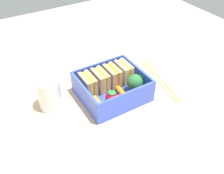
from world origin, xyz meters
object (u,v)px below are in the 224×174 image
(sandwich_center_left, at_px, (100,80))
(drinking_glass, at_px, (49,94))
(sandwich_center_right, at_px, (124,72))
(strawberry_far_left, at_px, (112,97))
(folded_napkin, at_px, (137,138))
(broccoli_floret, at_px, (135,82))
(chopstick_pair, at_px, (159,79))
(carrot_stick_far_left, at_px, (98,103))
(sandwich_center, at_px, (112,76))
(sandwich_left, at_px, (88,85))
(carrot_stick_left, at_px, (122,93))

(sandwich_center_left, bearing_deg, drinking_glass, 172.93)
(drinking_glass, bearing_deg, sandwich_center_right, -4.59)
(strawberry_far_left, height_order, folded_napkin, strawberry_far_left)
(sandwich_center_left, bearing_deg, broccoli_floret, -39.59)
(broccoli_floret, bearing_deg, chopstick_pair, 9.35)
(carrot_stick_far_left, distance_m, drinking_glass, 0.11)
(sandwich_center, bearing_deg, drinking_glass, 174.44)
(sandwich_left, relative_size, strawberry_far_left, 1.49)
(sandwich_center_right, bearing_deg, carrot_stick_far_left, -153.97)
(chopstick_pair, bearing_deg, sandwich_center, 163.08)
(strawberry_far_left, bearing_deg, sandwich_center_right, 39.92)
(strawberry_far_left, xyz_separation_m, broccoli_floret, (0.07, 0.01, 0.01))
(carrot_stick_far_left, xyz_separation_m, broccoli_floret, (0.10, -0.00, 0.02))
(carrot_stick_left, bearing_deg, strawberry_far_left, -164.86)
(carrot_stick_far_left, distance_m, carrot_stick_left, 0.07)
(sandwich_center_right, height_order, folded_napkin, sandwich_center_right)
(sandwich_center_left, height_order, carrot_stick_left, sandwich_center_left)
(carrot_stick_far_left, bearing_deg, sandwich_center_left, 55.28)
(strawberry_far_left, relative_size, chopstick_pair, 0.19)
(sandwich_center, height_order, broccoli_floret, sandwich_center)
(sandwich_center_right, height_order, carrot_stick_far_left, sandwich_center_right)
(carrot_stick_far_left, distance_m, folded_napkin, 0.12)
(sandwich_left, bearing_deg, strawberry_far_left, -62.50)
(carrot_stick_left, bearing_deg, folded_napkin, -108.32)
(drinking_glass, bearing_deg, carrot_stick_left, -22.78)
(sandwich_left, distance_m, folded_napkin, 0.17)
(sandwich_center, xyz_separation_m, sandwich_center_right, (0.03, 0.00, 0.00))
(sandwich_center, height_order, strawberry_far_left, sandwich_center)
(sandwich_center_left, bearing_deg, carrot_stick_far_left, -124.72)
(sandwich_center_right, relative_size, strawberry_far_left, 1.49)
(carrot_stick_left, bearing_deg, broccoli_floret, -6.09)
(sandwich_center_right, bearing_deg, carrot_stick_left, -126.09)
(sandwich_center_right, height_order, broccoli_floret, sandwich_center_right)
(chopstick_pair, height_order, folded_napkin, chopstick_pair)
(sandwich_center_left, height_order, sandwich_center, same)
(carrot_stick_far_left, bearing_deg, carrot_stick_left, 0.07)
(chopstick_pair, bearing_deg, broccoli_floret, -170.65)
(sandwich_center_left, distance_m, drinking_glass, 0.12)
(sandwich_center, xyz_separation_m, strawberry_far_left, (-0.04, -0.06, -0.01))
(sandwich_center, relative_size, strawberry_far_left, 1.49)
(sandwich_center_left, distance_m, strawberry_far_left, 0.06)
(sandwich_center, xyz_separation_m, chopstick_pair, (0.12, -0.04, -0.03))
(chopstick_pair, bearing_deg, sandwich_center_right, 157.35)
(sandwich_left, relative_size, carrot_stick_far_left, 1.35)
(sandwich_center_left, relative_size, sandwich_center, 1.00)
(sandwich_left, height_order, carrot_stick_left, sandwich_left)
(sandwich_left, xyz_separation_m, strawberry_far_left, (0.03, -0.06, -0.01))
(carrot_stick_far_left, relative_size, strawberry_far_left, 1.10)
(sandwich_center_right, relative_size, carrot_stick_far_left, 1.35)
(sandwich_center, bearing_deg, sandwich_left, 180.00)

